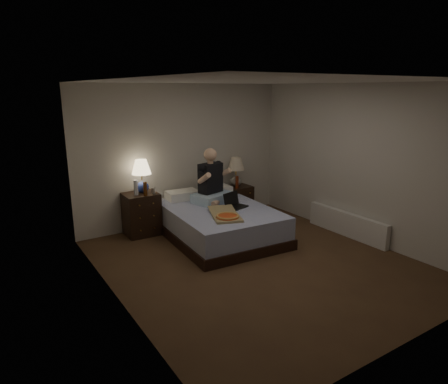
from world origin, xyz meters
TOP-DOWN VIEW (x-y plane):
  - floor at (0.00, 0.00)m, footprint 4.00×4.50m
  - ceiling at (0.00, 0.00)m, footprint 4.00×4.50m
  - wall_back at (0.00, 2.25)m, footprint 4.00×0.00m
  - wall_front at (0.00, -2.25)m, footprint 4.00×0.00m
  - wall_left at (-2.00, 0.00)m, footprint 0.00×4.50m
  - wall_right at (2.00, 0.00)m, footprint 0.00×4.50m
  - bed at (0.07, 1.16)m, footprint 1.66×2.14m
  - nightstand_left at (-0.95, 2.02)m, footprint 0.56×0.50m
  - nightstand_right at (1.01, 1.96)m, footprint 0.47×0.42m
  - lamp_left at (-0.89, 2.05)m, footprint 0.36×0.36m
  - lamp_right at (0.97, 1.99)m, footprint 0.37×0.37m
  - water_bottle at (-1.04, 1.95)m, footprint 0.07×0.07m
  - soda_can at (-0.77, 1.87)m, footprint 0.07×0.07m
  - beer_bottle_left at (-0.92, 1.84)m, footprint 0.06×0.06m
  - beer_bottle_right at (0.89, 1.84)m, footprint 0.06×0.06m
  - person at (0.17, 1.52)m, footprint 0.77×0.67m
  - laptop at (0.33, 1.03)m, footprint 0.41×0.37m
  - pizza_box at (-0.14, 0.59)m, footprint 0.64×0.85m
  - radiator at (1.93, 0.08)m, footprint 0.10×1.60m

SIDE VIEW (x-z plane):
  - floor at x=0.00m, z-range 0.00..0.00m
  - radiator at x=1.93m, z-range 0.00..0.40m
  - bed at x=0.07m, z-range 0.00..0.51m
  - nightstand_right at x=1.01m, z-range 0.00..0.60m
  - nightstand_left at x=-0.95m, z-range 0.00..0.71m
  - pizza_box at x=-0.14m, z-range 0.51..0.59m
  - laptop at x=0.33m, z-range 0.51..0.75m
  - beer_bottle_right at x=0.89m, z-range 0.60..0.83m
  - soda_can at x=-0.77m, z-range 0.71..0.81m
  - beer_bottle_left at x=-0.92m, z-range 0.71..0.94m
  - water_bottle at x=-1.04m, z-range 0.71..0.96m
  - lamp_right at x=0.97m, z-range 0.60..1.16m
  - person at x=0.17m, z-range 0.51..1.44m
  - lamp_left at x=-0.89m, z-range 0.71..1.27m
  - wall_back at x=0.00m, z-range 0.00..2.50m
  - wall_front at x=0.00m, z-range 0.00..2.50m
  - wall_left at x=-2.00m, z-range 0.00..2.50m
  - wall_right at x=2.00m, z-range 0.00..2.50m
  - ceiling at x=0.00m, z-range 2.50..2.50m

